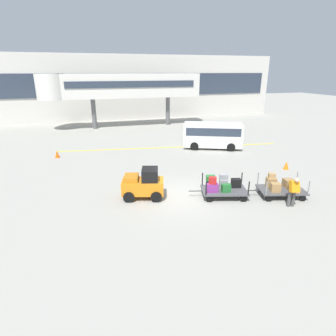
{
  "coord_description": "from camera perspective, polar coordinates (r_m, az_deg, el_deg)",
  "views": [
    {
      "loc": [
        -4.6,
        -12.68,
        6.22
      ],
      "look_at": [
        -0.46,
        1.03,
        1.24
      ],
      "focal_mm": 29.9,
      "sensor_mm": 36.0,
      "label": 1
    }
  ],
  "objects": [
    {
      "name": "baggage_handler",
      "position": [
        14.55,
        24.21,
        -4.19
      ],
      "size": [
        0.47,
        0.49,
        1.56
      ],
      "color": "#4C4C4C",
      "rests_on": "ground_plane"
    },
    {
      "name": "baggage_cart_middle",
      "position": [
        15.73,
        22.09,
        -3.58
      ],
      "size": [
        3.08,
        1.96,
        1.16
      ],
      "color": "#4C4C4F",
      "rests_on": "ground_plane"
    },
    {
      "name": "baggage_tug",
      "position": [
        14.35,
        -5.0,
        -3.29
      ],
      "size": [
        2.32,
        1.7,
        1.58
      ],
      "color": "orange",
      "rests_on": "ground_plane"
    },
    {
      "name": "safety_cone_far",
      "position": [
        20.22,
        22.97,
        0.52
      ],
      "size": [
        0.36,
        0.36,
        0.55
      ],
      "primitive_type": "cone",
      "color": "orange",
      "rests_on": "ground_plane"
    },
    {
      "name": "apron_lead_line",
      "position": [
        24.09,
        0.53,
        4.23
      ],
      "size": [
        18.74,
        3.06,
        0.01
      ],
      "primitive_type": "cube",
      "rotation": [
        0.0,
        0.0,
        -0.15
      ],
      "color": "yellow",
      "rests_on": "ground_plane"
    },
    {
      "name": "safety_cone_near",
      "position": [
        22.75,
        -21.67,
        2.65
      ],
      "size": [
        0.36,
        0.36,
        0.55
      ],
      "primitive_type": "cone",
      "color": "#EA590F",
      "rests_on": "ground_plane"
    },
    {
      "name": "terminal_building",
      "position": [
        38.99,
        -10.42,
        15.81
      ],
      "size": [
        44.45,
        2.51,
        8.26
      ],
      "color": "beige",
      "rests_on": "ground_plane"
    },
    {
      "name": "ground_plane",
      "position": [
        14.85,
        2.85,
        -5.6
      ],
      "size": [
        120.0,
        120.0,
        0.0
      ],
      "primitive_type": "plane",
      "color": "#9E9B91"
    },
    {
      "name": "baggage_cart_lead",
      "position": [
        14.78,
        10.95,
        -3.73
      ],
      "size": [
        3.08,
        1.96,
        1.21
      ],
      "color": "#4C4C4F",
      "rests_on": "ground_plane"
    },
    {
      "name": "jet_bridge",
      "position": [
        32.93,
        -10.58,
        16.06
      ],
      "size": [
        17.87,
        3.0,
        5.95
      ],
      "color": "silver",
      "rests_on": "ground_plane"
    },
    {
      "name": "shuttle_van",
      "position": [
        23.95,
        9.11,
        6.93
      ],
      "size": [
        5.16,
        3.65,
        2.1
      ],
      "color": "white",
      "rests_on": "ground_plane"
    }
  ]
}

